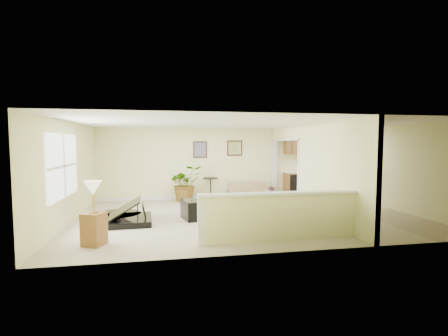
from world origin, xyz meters
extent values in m
plane|color=#BBB292|center=(0.00, 0.00, 0.00)|extent=(9.00, 9.00, 0.00)
cube|color=#EFEEA3|center=(0.00, 3.00, 1.25)|extent=(9.00, 0.04, 2.50)
cube|color=#EFEEA3|center=(0.00, -3.00, 1.25)|extent=(9.00, 0.04, 2.50)
cube|color=#EFEEA3|center=(-4.50, 0.00, 1.25)|extent=(0.04, 6.00, 2.50)
cube|color=#EFEEA3|center=(4.50, 0.00, 1.25)|extent=(0.04, 6.00, 2.50)
cube|color=white|center=(0.00, 0.00, 2.50)|extent=(9.00, 6.00, 0.04)
cube|color=tan|center=(3.15, 0.00, 0.00)|extent=(2.70, 6.00, 0.01)
cube|color=#EFEEA3|center=(1.80, -1.20, 1.25)|extent=(0.12, 3.60, 2.50)
cube|color=#EFEEA3|center=(1.80, 1.77, 2.30)|extent=(0.12, 2.35, 0.40)
cube|color=#EFEEA3|center=(0.15, -2.30, 0.47)|extent=(3.30, 0.12, 0.95)
cube|color=silver|center=(0.15, -2.30, 0.96)|extent=(3.40, 0.22, 0.05)
cube|color=silver|center=(-1.50, -2.30, 0.50)|extent=(0.14, 0.14, 1.00)
cube|color=white|center=(-4.49, -0.50, 1.45)|extent=(0.05, 2.15, 1.45)
cube|color=#371E14|center=(-0.95, 2.98, 1.75)|extent=(0.48, 0.03, 0.58)
cube|color=#82526E|center=(-0.95, 2.96, 1.75)|extent=(0.40, 0.01, 0.50)
cube|color=#371E14|center=(0.30, 2.98, 1.80)|extent=(0.55, 0.03, 0.55)
cube|color=silver|center=(0.30, 2.96, 1.80)|extent=(0.46, 0.01, 0.46)
cube|color=brown|center=(3.30, 2.70, 0.45)|extent=(2.30, 0.60, 0.90)
cube|color=silver|center=(3.30, 2.70, 0.92)|extent=(2.36, 0.65, 0.04)
cube|color=black|center=(2.50, 2.69, 0.43)|extent=(0.60, 0.60, 0.84)
cube|color=brown|center=(3.30, 2.82, 1.95)|extent=(2.30, 0.35, 0.75)
cube|color=black|center=(-3.24, -0.29, 0.75)|extent=(1.48, 1.30, 0.29)
cylinder|color=black|center=(-3.39, 0.25, 0.75)|extent=(1.21, 1.21, 0.29)
cube|color=silver|center=(-2.40, -0.29, 0.71)|extent=(0.27, 0.99, 0.02)
cube|color=black|center=(-3.34, -0.19, 1.02)|extent=(1.18, 1.19, 0.66)
cube|color=black|center=(-1.53, -0.12, 0.25)|extent=(0.53, 0.81, 0.50)
cube|color=tan|center=(0.67, 2.39, 0.19)|extent=(1.38, 0.79, 0.39)
cube|color=tan|center=(0.67, 2.68, 0.59)|extent=(1.38, 0.19, 0.40)
cube|color=tan|center=(0.07, 2.39, 0.46)|extent=(0.17, 0.78, 0.15)
cube|color=tan|center=(1.28, 2.39, 0.46)|extent=(0.17, 0.78, 0.15)
cylinder|color=black|center=(-0.62, 2.65, 0.02)|extent=(0.39, 0.39, 0.03)
cylinder|color=black|center=(-0.62, 2.65, 0.39)|extent=(0.04, 0.04, 0.76)
cylinder|color=black|center=(-0.62, 2.65, 0.77)|extent=(0.54, 0.54, 0.03)
cylinder|color=black|center=(-1.50, 2.60, 0.12)|extent=(0.35, 0.35, 0.24)
imported|color=#164414|center=(-1.50, 2.60, 0.61)|extent=(1.34, 1.25, 1.22)
cylinder|color=black|center=(1.45, 2.22, 0.09)|extent=(0.25, 0.25, 0.17)
imported|color=#164414|center=(1.45, 2.22, 0.24)|extent=(0.27, 0.27, 0.48)
cube|color=brown|center=(-3.54, -1.95, 0.32)|extent=(0.49, 0.49, 0.63)
cylinder|color=#B7813D|center=(-3.54, -1.95, 0.64)|extent=(0.17, 0.17, 0.02)
cylinder|color=#B7813D|center=(-3.54, -1.95, 0.85)|extent=(0.03, 0.03, 0.42)
cone|color=beige|center=(-3.54, -1.95, 1.12)|extent=(0.34, 0.34, 0.27)
camera|label=1|loc=(-2.17, -8.45, 1.97)|focal=26.00mm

